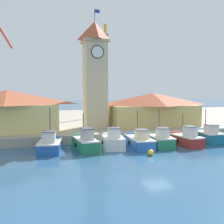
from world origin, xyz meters
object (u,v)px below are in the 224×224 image
(fishing_boat_mid_left, at_px, (139,141))
(fishing_boat_right_inner, at_px, (208,136))
(warehouse_left, at_px, (8,111))
(warehouse_right, at_px, (153,109))
(clock_tower, at_px, (95,72))
(fishing_boat_left_outer, at_px, (85,142))
(fishing_boat_center, at_px, (160,139))
(port_crane_near, at_px, (105,81))
(fishing_boat_far_left, at_px, (50,145))
(mooring_buoy, at_px, (151,152))
(fishing_boat_left_inner, at_px, (113,141))
(fishing_boat_mid_right, at_px, (186,138))

(fishing_boat_mid_left, bearing_deg, fishing_boat_right_inner, 3.51)
(warehouse_left, distance_m, warehouse_right, 19.89)
(clock_tower, bearing_deg, fishing_boat_left_outer, -109.19)
(fishing_boat_center, bearing_deg, port_crane_near, 89.38)
(warehouse_left, bearing_deg, fishing_boat_far_left, -59.38)
(fishing_boat_mid_left, distance_m, mooring_buoy, 3.65)
(warehouse_right, distance_m, mooring_buoy, 14.32)
(fishing_boat_far_left, distance_m, fishing_boat_right_inner, 18.61)
(fishing_boat_left_inner, relative_size, port_crane_near, 0.25)
(fishing_boat_center, xyz_separation_m, mooring_buoy, (-2.88, -3.70, -0.45))
(fishing_boat_right_inner, xyz_separation_m, clock_tower, (-11.95, 8.72, 7.94))
(mooring_buoy, bearing_deg, port_crane_near, 83.75)
(fishing_boat_left_inner, bearing_deg, fishing_boat_center, -6.54)
(mooring_buoy, bearing_deg, fishing_boat_left_inner, 120.06)
(fishing_boat_mid_right, bearing_deg, mooring_buoy, -150.32)
(fishing_boat_center, relative_size, fishing_boat_mid_right, 1.00)
(fishing_boat_mid_left, bearing_deg, fishing_boat_far_left, 176.02)
(fishing_boat_mid_right, height_order, warehouse_left, warehouse_left)
(warehouse_left, bearing_deg, fishing_boat_left_inner, -34.49)
(mooring_buoy, bearing_deg, clock_tower, 101.13)
(fishing_boat_right_inner, bearing_deg, port_crane_near, 104.26)
(fishing_boat_center, bearing_deg, fishing_boat_right_inner, 4.18)
(fishing_boat_center, distance_m, port_crane_near, 26.21)
(fishing_boat_far_left, height_order, fishing_boat_left_outer, fishing_boat_far_left)
(fishing_boat_right_inner, xyz_separation_m, mooring_buoy, (-9.42, -4.18, -0.50))
(warehouse_right, bearing_deg, fishing_boat_right_inner, -68.20)
(fishing_boat_far_left, relative_size, fishing_boat_center, 0.96)
(fishing_boat_far_left, bearing_deg, clock_tower, 52.36)
(clock_tower, height_order, warehouse_left, clock_tower)
(fishing_boat_mid_left, xyz_separation_m, port_crane_near, (2.87, 25.20, 7.48))
(fishing_boat_mid_right, bearing_deg, warehouse_left, 156.07)
(fishing_boat_center, relative_size, mooring_buoy, 7.82)
(fishing_boat_mid_right, xyz_separation_m, port_crane_near, (-2.73, 25.47, 7.45))
(fishing_boat_right_inner, bearing_deg, warehouse_right, 111.80)
(fishing_boat_left_outer, distance_m, fishing_boat_mid_right, 11.53)
(warehouse_right, bearing_deg, fishing_boat_center, -109.71)
(clock_tower, distance_m, port_crane_near, 16.91)
(fishing_boat_right_inner, bearing_deg, fishing_boat_mid_left, -176.49)
(fishing_boat_far_left, height_order, fishing_boat_center, fishing_boat_far_left)
(fishing_boat_far_left, xyz_separation_m, warehouse_left, (-4.63, 7.82, 2.99))
(fishing_boat_far_left, height_order, fishing_boat_mid_left, fishing_boat_far_left)
(fishing_boat_far_left, distance_m, fishing_boat_mid_right, 15.10)
(fishing_boat_center, relative_size, clock_tower, 0.29)
(port_crane_near, bearing_deg, warehouse_left, -135.43)
(fishing_boat_center, relative_size, warehouse_right, 0.35)
(warehouse_right, bearing_deg, mooring_buoy, -115.73)
(fishing_boat_far_left, distance_m, fishing_boat_center, 12.09)
(fishing_boat_right_inner, relative_size, clock_tower, 0.28)
(fishing_boat_mid_right, xyz_separation_m, clock_tower, (-8.42, 9.55, 7.97))
(fishing_boat_right_inner, bearing_deg, fishing_boat_left_outer, -179.49)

